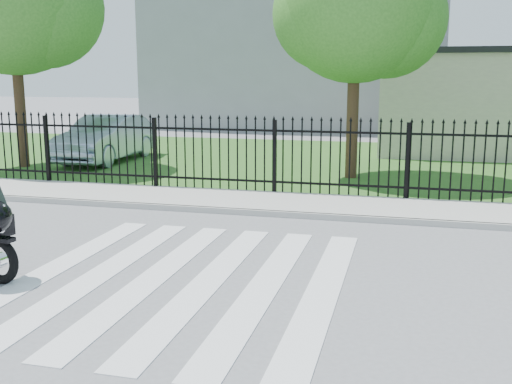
# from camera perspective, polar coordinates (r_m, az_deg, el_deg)

# --- Properties ---
(ground) EXTENTS (120.00, 120.00, 0.00)m
(ground) POSITION_cam_1_polar(r_m,az_deg,el_deg) (8.56, -7.14, -8.24)
(ground) COLOR slate
(ground) RESTS_ON ground
(crosswalk) EXTENTS (5.00, 5.50, 0.01)m
(crosswalk) POSITION_cam_1_polar(r_m,az_deg,el_deg) (8.56, -7.14, -8.20)
(crosswalk) COLOR silver
(crosswalk) RESTS_ON ground
(sidewalk) EXTENTS (40.00, 2.00, 0.12)m
(sidewalk) POSITION_cam_1_polar(r_m,az_deg,el_deg) (13.15, 0.80, -1.01)
(sidewalk) COLOR #ADAAA3
(sidewalk) RESTS_ON ground
(curb) EXTENTS (40.00, 0.12, 0.12)m
(curb) POSITION_cam_1_polar(r_m,az_deg,el_deg) (12.21, -0.30, -1.96)
(curb) COLOR #ADAAA3
(curb) RESTS_ON ground
(grass_strip) EXTENTS (40.00, 12.00, 0.02)m
(grass_strip) POSITION_cam_1_polar(r_m,az_deg,el_deg) (19.93, 5.53, 2.97)
(grass_strip) COLOR #2D5F20
(grass_strip) RESTS_ON ground
(iron_fence) EXTENTS (26.00, 0.04, 1.80)m
(iron_fence) POSITION_cam_1_polar(r_m,az_deg,el_deg) (13.97, 1.78, 3.21)
(iron_fence) COLOR black
(iron_fence) RESTS_ON ground
(tree_mid) EXTENTS (4.20, 4.20, 6.78)m
(tree_mid) POSITION_cam_1_polar(r_m,az_deg,el_deg) (16.67, 9.50, 17.33)
(tree_mid) COLOR #382316
(tree_mid) RESTS_ON ground
(building_tall) EXTENTS (15.00, 10.00, 12.00)m
(building_tall) POSITION_cam_1_polar(r_m,az_deg,el_deg) (34.18, 4.33, 16.45)
(building_tall) COLOR gray
(building_tall) RESTS_ON ground
(parked_car) EXTENTS (1.60, 4.55, 1.50)m
(parked_car) POSITION_cam_1_polar(r_m,az_deg,el_deg) (20.22, -14.07, 4.97)
(parked_car) COLOR #A0B3C9
(parked_car) RESTS_ON grass_strip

